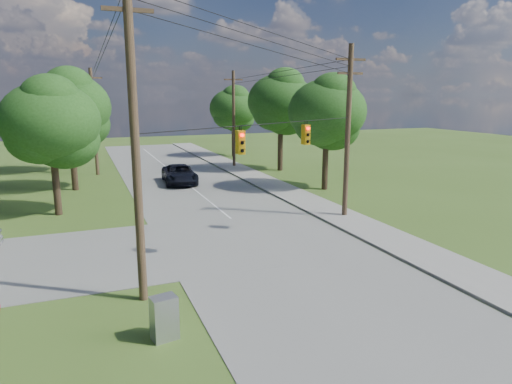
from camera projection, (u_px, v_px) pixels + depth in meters
name	position (u px, v px, depth m)	size (l,w,h in m)	color
ground	(261.00, 285.00, 18.46)	(140.00, 140.00, 0.00)	#3D5B1E
main_road	(261.00, 243.00, 23.72)	(10.00, 100.00, 0.03)	gray
sidewalk_east	(369.00, 228.00, 26.08)	(2.60, 100.00, 0.12)	gray
pole_sw	(135.00, 133.00, 15.90)	(2.00, 0.32, 12.00)	brown
pole_ne	(348.00, 130.00, 27.76)	(2.00, 0.32, 10.50)	brown
pole_north_e	(234.00, 118.00, 47.89)	(2.00, 0.32, 10.00)	brown
pole_north_w	(94.00, 121.00, 42.98)	(2.00, 0.32, 10.00)	brown
power_lines	(214.00, 68.00, 27.61)	(13.93, 29.62, 4.93)	black
traffic_signals	(276.00, 138.00, 22.25)	(4.91, 3.27, 1.05)	#D59C0C
tree_w_near	(50.00, 122.00, 28.08)	(6.00, 6.00, 8.40)	#413020
tree_w_mid	(69.00, 108.00, 35.59)	(6.40, 6.40, 9.22)	#413020
tree_w_far	(48.00, 109.00, 44.07)	(6.00, 6.00, 8.73)	#413020
tree_e_near	(327.00, 112.00, 35.98)	(6.20, 6.20, 8.81)	#413020
tree_e_mid	(281.00, 101.00, 45.14)	(6.60, 6.60, 9.64)	#413020
tree_e_far	(233.00, 108.00, 55.94)	(5.80, 5.80, 8.32)	#413020
car_main_north	(179.00, 174.00, 39.44)	(2.65, 5.75, 1.60)	black
control_cabinet	(164.00, 318.00, 14.25)	(0.79, 0.57, 1.42)	#999B9F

